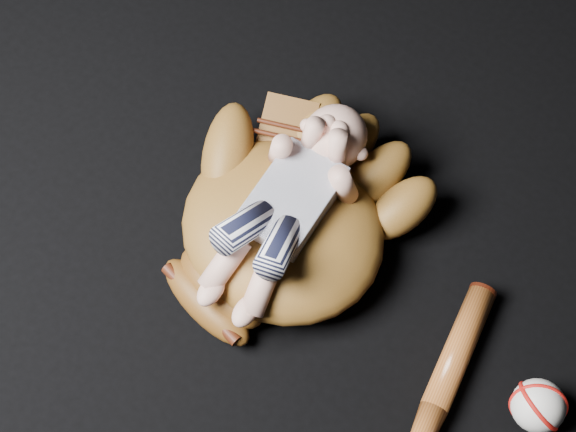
{
  "coord_description": "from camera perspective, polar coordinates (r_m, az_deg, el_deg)",
  "views": [
    {
      "loc": [
        0.27,
        -0.27,
        1.3
      ],
      "look_at": [
        -0.1,
        0.2,
        0.08
      ],
      "focal_mm": 55.0,
      "sensor_mm": 36.0,
      "label": 1
    }
  ],
  "objects": [
    {
      "name": "baseball_glove",
      "position": [
        1.36,
        -0.35,
        -0.57
      ],
      "size": [
        0.48,
        0.53,
        0.15
      ],
      "primitive_type": null,
      "rotation": [
        0.0,
        0.0,
        -0.15
      ],
      "color": "brown",
      "rests_on": "ground"
    },
    {
      "name": "newborn_baby",
      "position": [
        1.31,
        -0.43,
        0.31
      ],
      "size": [
        0.22,
        0.4,
        0.15
      ],
      "primitive_type": null,
      "rotation": [
        0.0,
        0.0,
        0.11
      ],
      "color": "#D9A08C",
      "rests_on": "baseball_glove"
    },
    {
      "name": "baseball_bat",
      "position": [
        1.33,
        8.99,
        -13.15
      ],
      "size": [
        0.14,
        0.46,
        0.04
      ],
      "primitive_type": null,
      "rotation": [
        0.0,
        0.0,
        0.21
      ],
      "color": "brown",
      "rests_on": "ground"
    },
    {
      "name": "baseball",
      "position": [
        1.35,
        15.87,
        -11.73
      ],
      "size": [
        0.08,
        0.08,
        0.08
      ],
      "primitive_type": "sphere",
      "rotation": [
        0.0,
        0.0,
        -0.02
      ],
      "color": "white",
      "rests_on": "ground"
    }
  ]
}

